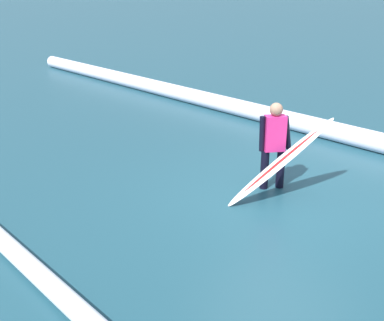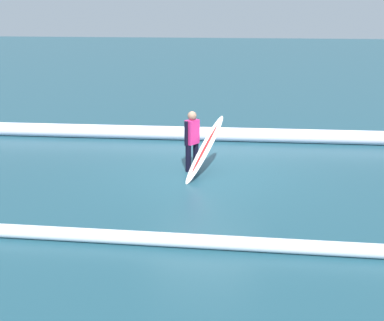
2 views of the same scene
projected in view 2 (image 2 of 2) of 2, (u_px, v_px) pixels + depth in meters
ground_plane at (204, 172)px, 12.29m from camera, size 127.36×127.36×0.00m
surfer at (192, 138)px, 12.20m from camera, size 0.35×0.52×1.49m
surfboard at (205, 148)px, 11.99m from camera, size 0.94×1.81×1.30m
wave_crest_foreground at (152, 132)px, 15.40m from camera, size 22.85×1.19×0.42m
wave_crest_midground at (231, 243)px, 8.26m from camera, size 25.66×0.57×0.24m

